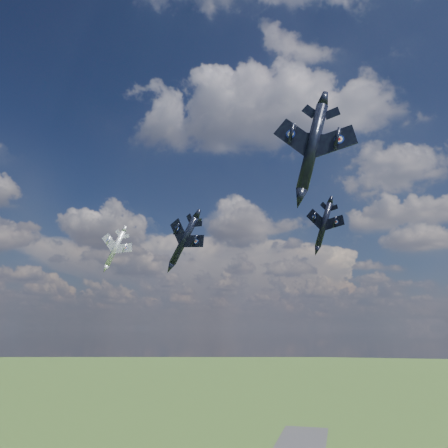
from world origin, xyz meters
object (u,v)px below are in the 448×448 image
(jet_right_navy, at_px, (312,147))
(jet_left_silver, at_px, (115,248))
(jet_high_navy, at_px, (324,225))
(jet_lead_navy, at_px, (184,240))

(jet_right_navy, bearing_deg, jet_left_silver, 144.79)
(jet_high_navy, xyz_separation_m, jet_left_silver, (-49.61, -9.41, -5.08))
(jet_right_navy, height_order, jet_high_navy, jet_high_navy)
(jet_lead_navy, bearing_deg, jet_right_navy, -29.38)
(jet_left_silver, bearing_deg, jet_lead_navy, -36.74)
(jet_right_navy, relative_size, jet_left_silver, 1.22)
(jet_high_navy, bearing_deg, jet_left_silver, -145.80)
(jet_lead_navy, xyz_separation_m, jet_right_navy, (27.56, -30.86, 4.22))
(jet_lead_navy, relative_size, jet_right_navy, 0.96)
(jet_right_navy, bearing_deg, jet_high_navy, 96.52)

